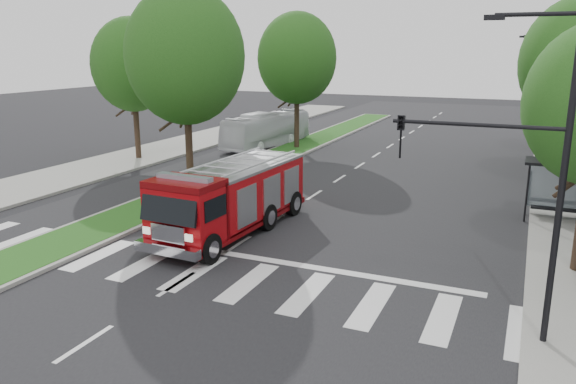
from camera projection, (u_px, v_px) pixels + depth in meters
name	position (u px, v px, depth m)	size (l,w,h in m)	color
ground	(238.00, 245.00, 21.13)	(140.00, 140.00, 0.00)	black
sidewalk_left	(112.00, 164.00, 35.61)	(5.00, 80.00, 0.15)	gray
median	(286.00, 152.00, 39.41)	(3.00, 50.00, 0.15)	gray
bus_shelter	(565.00, 175.00, 23.50)	(3.20, 1.60, 2.61)	black
tree_right_far	(568.00, 70.00, 36.51)	(5.00, 5.00, 8.73)	black
tree_median_near	(185.00, 56.00, 27.09)	(5.80, 5.80, 10.16)	black
tree_median_far	(297.00, 58.00, 39.59)	(5.60, 5.60, 9.72)	black
tree_left_mid	(133.00, 65.00, 35.68)	(5.20, 5.20, 9.16)	black
streetlight_right_near	(523.00, 159.00, 13.13)	(4.08, 0.22, 8.00)	black
streetlight_right_far	(547.00, 94.00, 33.75)	(2.11, 0.20, 8.00)	black
fire_engine	(232.00, 198.00, 22.25)	(3.01, 8.61, 2.94)	#610508
city_bus	(267.00, 129.00, 42.05)	(2.15, 9.19, 2.56)	silver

